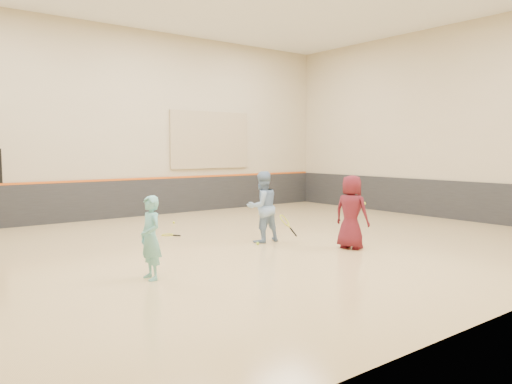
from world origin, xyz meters
TOP-DOWN VIEW (x-y plane):
  - room at (0.00, 0.00)m, footprint 15.04×12.04m
  - wainscot_back at (0.00, 5.97)m, footprint 14.90×0.04m
  - wainscot_right at (7.47, 0.00)m, footprint 0.04×11.90m
  - accent_stripe at (0.00, 5.96)m, footprint 14.90×0.03m
  - acoustic_panel at (2.80, 5.95)m, footprint 3.20×0.08m
  - girl at (-3.15, -1.49)m, footprint 0.35×0.52m
  - instructor at (0.42, -0.01)m, footprint 0.85×0.68m
  - young_man at (1.50, -1.80)m, footprint 0.69×0.89m
  - held_racket at (0.75, -0.43)m, footprint 0.51×0.51m
  - spare_racket at (-0.92, 2.18)m, footprint 0.71×0.71m
  - ball_under_racket at (0.12, -0.22)m, footprint 0.07×0.07m
  - ball_in_hand at (1.64, -2.03)m, footprint 0.07×0.07m
  - ball_beside_spare at (0.17, 3.85)m, footprint 0.07×0.07m

SIDE VIEW (x-z plane):
  - spare_racket at x=-0.92m, z-range 0.00..0.06m
  - ball_under_racket at x=0.12m, z-range 0.00..0.07m
  - ball_beside_spare at x=0.17m, z-range 0.00..0.07m
  - held_racket at x=0.75m, z-range 0.22..0.84m
  - wainscot_back at x=0.00m, z-range 0.00..1.20m
  - wainscot_right at x=7.47m, z-range 0.00..1.20m
  - girl at x=-3.15m, z-range 0.00..1.42m
  - young_man at x=1.50m, z-range 0.00..1.62m
  - room at x=0.00m, z-range -2.30..3.92m
  - instructor at x=0.42m, z-range 0.00..1.67m
  - ball_in_hand at x=1.64m, z-range 0.98..1.04m
  - accent_stripe at x=0.00m, z-range 1.19..1.25m
  - acoustic_panel at x=2.80m, z-range 1.50..3.50m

